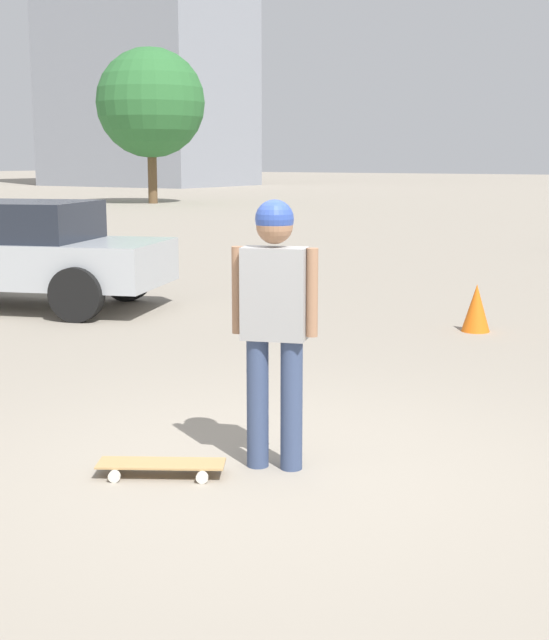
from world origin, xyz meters
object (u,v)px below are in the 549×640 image
object	(u,v)px
car_parked_near	(17,253)
traffic_cone	(476,308)
person	(274,311)
skateboard	(161,465)

from	to	relation	value
car_parked_near	traffic_cone	xyz separation A→B (m)	(-1.61, 5.96, -0.48)
car_parked_near	traffic_cone	bearing A→B (deg)	175.90
person	car_parked_near	xyz separation A→B (m)	(-3.67, -6.39, -0.30)
person	skateboard	world-z (taller)	person
person	skateboard	xyz separation A→B (m)	(0.52, -0.54, -0.98)
traffic_cone	car_parked_near	bearing A→B (deg)	-74.83
car_parked_near	person	bearing A→B (deg)	130.84
car_parked_near	traffic_cone	distance (m)	6.19
skateboard	traffic_cone	size ratio (longest dim) A/B	1.46
car_parked_near	traffic_cone	size ratio (longest dim) A/B	7.86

